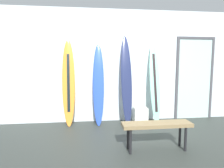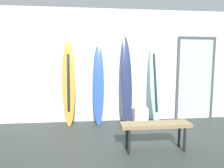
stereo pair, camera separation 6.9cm
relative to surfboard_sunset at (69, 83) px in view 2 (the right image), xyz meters
name	(u,v)px [view 2 (the right image)]	position (x,y,z in m)	size (l,w,h in m)	color
ground	(124,140)	(1.16, -0.98, -1.04)	(8.00, 8.00, 0.04)	#313631
wall_back	(116,66)	(1.16, 0.32, 0.38)	(7.20, 0.20, 2.80)	silver
surfboard_sunset	(69,83)	(0.00, 0.00, 0.00)	(0.31, 0.39, 2.03)	orange
surfboard_cobalt	(98,85)	(0.70, -0.01, -0.07)	(0.28, 0.44, 1.93)	blue
surfboard_navy	(126,81)	(1.37, -0.07, 0.04)	(0.28, 0.50, 2.14)	#222A4F
surfboard_seafoam	(155,83)	(2.08, -0.05, -0.03)	(0.25, 0.49, 2.01)	#8BCFB8
display_block_left	(140,115)	(1.73, -0.07, -0.82)	(0.34, 0.34, 0.39)	white
glass_door	(195,77)	(3.26, 0.20, 0.09)	(1.03, 0.06, 2.16)	silver
bench	(156,126)	(1.61, -1.51, -0.60)	(1.18, 0.28, 0.48)	olive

